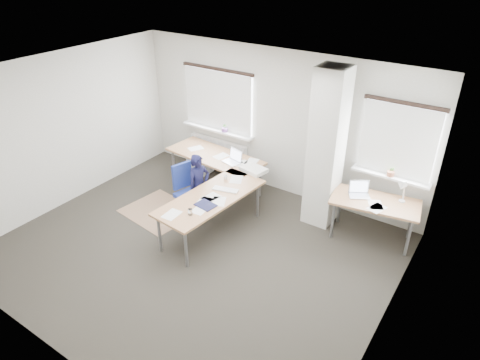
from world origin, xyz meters
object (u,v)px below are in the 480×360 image
Objects in this scene: desk_main at (215,177)px; desk_side at (375,203)px; task_chair at (189,203)px; person at (199,186)px.

desk_main is 1.87× the size of desk_side.
person is at bearing 66.44° from task_chair.
desk_main is 2.34× the size of person.
task_chair is at bearing -168.07° from desk_side.
desk_main is 2.80m from desk_side.
task_chair is 0.38m from person.
person reaches higher than desk_main.
task_chair is at bearing 155.88° from person.
desk_side reaches higher than task_chair.
task_chair is 0.84× the size of person.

